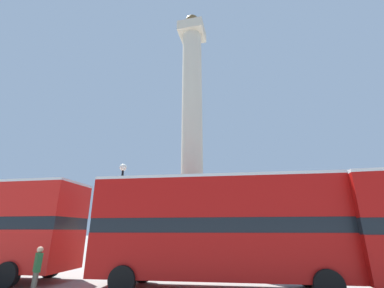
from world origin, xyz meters
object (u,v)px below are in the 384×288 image
at_px(bus_a, 219,226).
at_px(pedestrian_near_lamp, 37,268).
at_px(monument_column, 192,180).
at_px(equestrian_statue, 353,238).
at_px(street_lamp, 120,205).

height_order(bus_a, pedestrian_near_lamp, bus_a).
xyz_separation_m(monument_column, pedestrian_near_lamp, (-3.65, -8.87, -4.70)).
distance_m(monument_column, equestrian_statue, 13.15).
distance_m(equestrian_statue, pedestrian_near_lamp, 20.73).
bearing_deg(bus_a, pedestrian_near_lamp, -164.18).
relative_size(bus_a, pedestrian_near_lamp, 6.26).
bearing_deg(equestrian_statue, bus_a, -95.33).
bearing_deg(pedestrian_near_lamp, equestrian_statue, -100.11).
bearing_deg(pedestrian_near_lamp, bus_a, -122.44).
xyz_separation_m(street_lamp, pedestrian_near_lamp, (0.28, -6.11, -2.82)).
height_order(monument_column, equestrian_statue, monument_column).
relative_size(monument_column, street_lamp, 3.21).
height_order(equestrian_statue, street_lamp, street_lamp).
distance_m(monument_column, street_lamp, 5.15).
distance_m(equestrian_statue, street_lamp, 17.43).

